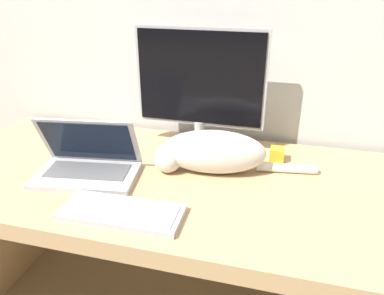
% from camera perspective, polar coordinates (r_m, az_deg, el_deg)
% --- Properties ---
extents(desk, '(1.68, 0.77, 0.71)m').
position_cam_1_polar(desk, '(1.40, -3.90, -9.04)').
color(desk, tan).
rests_on(desk, ground_plane).
extents(monitor, '(0.51, 0.20, 0.47)m').
position_cam_1_polar(monitor, '(1.46, 1.22, 9.02)').
color(monitor, '#B2B2B7').
rests_on(monitor, desk).
extents(laptop, '(0.37, 0.27, 0.21)m').
position_cam_1_polar(laptop, '(1.35, -15.63, -2.46)').
color(laptop, '#B7B7BC').
rests_on(laptop, desk).
extents(external_keyboard, '(0.36, 0.15, 0.02)m').
position_cam_1_polar(external_keyboard, '(1.13, -10.61, -9.68)').
color(external_keyboard, '#BCBCC1').
rests_on(external_keyboard, desk).
extents(cat, '(0.57, 0.19, 0.16)m').
position_cam_1_polar(cat, '(1.31, 2.93, -0.64)').
color(cat, silver).
rests_on(cat, desk).
extents(small_toy, '(0.05, 0.05, 0.05)m').
position_cam_1_polar(small_toy, '(1.45, 12.83, -1.03)').
color(small_toy, gold).
rests_on(small_toy, desk).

